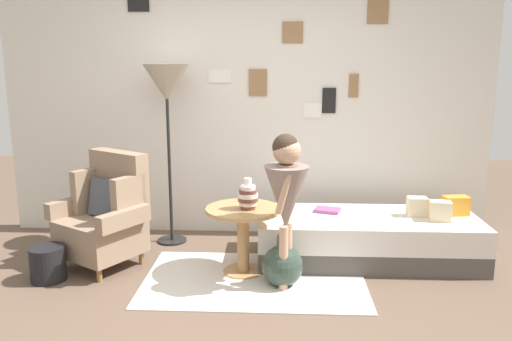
{
  "coord_description": "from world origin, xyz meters",
  "views": [
    {
      "loc": [
        0.35,
        -3.15,
        1.73
      ],
      "look_at": [
        0.15,
        0.95,
        0.85
      ],
      "focal_mm": 35.98,
      "sensor_mm": 36.0,
      "label": 1
    }
  ],
  "objects_px": {
    "daybed": "(367,238)",
    "vase_striped": "(248,196)",
    "person_child": "(286,191)",
    "demijohn_near": "(282,265)",
    "magazine_basket": "(48,264)",
    "armchair": "(106,215)",
    "book_on_daybed": "(327,210)",
    "floor_lamp": "(167,88)",
    "side_table": "(243,226)"
  },
  "relations": [
    {
      "from": "side_table",
      "to": "floor_lamp",
      "type": "relative_size",
      "value": 0.36
    },
    {
      "from": "magazine_basket",
      "to": "demijohn_near",
      "type": "bearing_deg",
      "value": -0.26
    },
    {
      "from": "side_table",
      "to": "demijohn_near",
      "type": "height_order",
      "value": "side_table"
    },
    {
      "from": "person_child",
      "to": "magazine_basket",
      "type": "bearing_deg",
      "value": 178.48
    },
    {
      "from": "floor_lamp",
      "to": "side_table",
      "type": "bearing_deg",
      "value": -43.8
    },
    {
      "from": "demijohn_near",
      "to": "magazine_basket",
      "type": "height_order",
      "value": "demijohn_near"
    },
    {
      "from": "person_child",
      "to": "demijohn_near",
      "type": "height_order",
      "value": "person_child"
    },
    {
      "from": "armchair",
      "to": "demijohn_near",
      "type": "height_order",
      "value": "armchair"
    },
    {
      "from": "daybed",
      "to": "floor_lamp",
      "type": "bearing_deg",
      "value": 168.19
    },
    {
      "from": "armchair",
      "to": "book_on_daybed",
      "type": "xyz_separation_m",
      "value": [
        1.91,
        0.32,
        -0.02
      ]
    },
    {
      "from": "armchair",
      "to": "side_table",
      "type": "bearing_deg",
      "value": -6.64
    },
    {
      "from": "armchair",
      "to": "floor_lamp",
      "type": "bearing_deg",
      "value": 53.57
    },
    {
      "from": "demijohn_near",
      "to": "magazine_basket",
      "type": "bearing_deg",
      "value": 179.74
    },
    {
      "from": "demijohn_near",
      "to": "armchair",
      "type": "bearing_deg",
      "value": 166.13
    },
    {
      "from": "floor_lamp",
      "to": "magazine_basket",
      "type": "distance_m",
      "value": 1.83
    },
    {
      "from": "vase_striped",
      "to": "person_child",
      "type": "relative_size",
      "value": 0.21
    },
    {
      "from": "armchair",
      "to": "book_on_daybed",
      "type": "relative_size",
      "value": 4.41
    },
    {
      "from": "person_child",
      "to": "magazine_basket",
      "type": "xyz_separation_m",
      "value": [
        -1.9,
        0.05,
        -0.64
      ]
    },
    {
      "from": "daybed",
      "to": "vase_striped",
      "type": "bearing_deg",
      "value": -160.64
    },
    {
      "from": "book_on_daybed",
      "to": "demijohn_near",
      "type": "bearing_deg",
      "value": -120.11
    },
    {
      "from": "vase_striped",
      "to": "daybed",
      "type": "bearing_deg",
      "value": 19.36
    },
    {
      "from": "armchair",
      "to": "demijohn_near",
      "type": "xyz_separation_m",
      "value": [
        1.51,
        -0.37,
        -0.27
      ]
    },
    {
      "from": "vase_striped",
      "to": "demijohn_near",
      "type": "height_order",
      "value": "vase_striped"
    },
    {
      "from": "demijohn_near",
      "to": "floor_lamp",
      "type": "bearing_deg",
      "value": 138.36
    },
    {
      "from": "floor_lamp",
      "to": "demijohn_near",
      "type": "relative_size",
      "value": 4.15
    },
    {
      "from": "daybed",
      "to": "side_table",
      "type": "relative_size",
      "value": 3.11
    },
    {
      "from": "person_child",
      "to": "book_on_daybed",
      "type": "distance_m",
      "value": 0.91
    },
    {
      "from": "armchair",
      "to": "vase_striped",
      "type": "xyz_separation_m",
      "value": [
        1.23,
        -0.16,
        0.22
      ]
    },
    {
      "from": "armchair",
      "to": "vase_striped",
      "type": "relative_size",
      "value": 3.83
    },
    {
      "from": "daybed",
      "to": "person_child",
      "type": "xyz_separation_m",
      "value": [
        -0.73,
        -0.62,
        0.58
      ]
    },
    {
      "from": "side_table",
      "to": "daybed",
      "type": "bearing_deg",
      "value": 17.59
    },
    {
      "from": "book_on_daybed",
      "to": "floor_lamp",
      "type": "bearing_deg",
      "value": 170.02
    },
    {
      "from": "armchair",
      "to": "daybed",
      "type": "xyz_separation_m",
      "value": [
        2.26,
        0.2,
        -0.24
      ]
    },
    {
      "from": "daybed",
      "to": "side_table",
      "type": "xyz_separation_m",
      "value": [
        -1.07,
        -0.34,
        0.21
      ]
    },
    {
      "from": "armchair",
      "to": "floor_lamp",
      "type": "height_order",
      "value": "floor_lamp"
    },
    {
      "from": "side_table",
      "to": "person_child",
      "type": "relative_size",
      "value": 0.51
    },
    {
      "from": "armchair",
      "to": "magazine_basket",
      "type": "xyz_separation_m",
      "value": [
        -0.37,
        -0.36,
        -0.3
      ]
    },
    {
      "from": "daybed",
      "to": "demijohn_near",
      "type": "height_order",
      "value": "demijohn_near"
    },
    {
      "from": "armchair",
      "to": "daybed",
      "type": "bearing_deg",
      "value": 5.13
    },
    {
      "from": "floor_lamp",
      "to": "person_child",
      "type": "distance_m",
      "value": 1.64
    },
    {
      "from": "daybed",
      "to": "vase_striped",
      "type": "height_order",
      "value": "vase_striped"
    },
    {
      "from": "book_on_daybed",
      "to": "magazine_basket",
      "type": "distance_m",
      "value": 2.4
    },
    {
      "from": "armchair",
      "to": "vase_striped",
      "type": "height_order",
      "value": "armchair"
    },
    {
      "from": "armchair",
      "to": "book_on_daybed",
      "type": "height_order",
      "value": "armchair"
    },
    {
      "from": "magazine_basket",
      "to": "side_table",
      "type": "bearing_deg",
      "value": 8.27
    },
    {
      "from": "armchair",
      "to": "demijohn_near",
      "type": "relative_size",
      "value": 2.36
    },
    {
      "from": "armchair",
      "to": "book_on_daybed",
      "type": "distance_m",
      "value": 1.94
    },
    {
      "from": "demijohn_near",
      "to": "side_table",
      "type": "bearing_deg",
      "value": 144.01
    },
    {
      "from": "book_on_daybed",
      "to": "daybed",
      "type": "bearing_deg",
      "value": -19.27
    },
    {
      "from": "person_child",
      "to": "daybed",
      "type": "bearing_deg",
      "value": 40.27
    }
  ]
}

